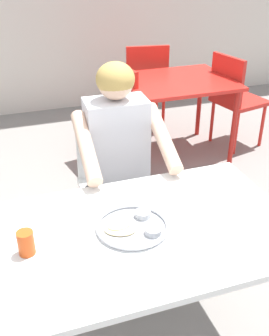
{
  "coord_description": "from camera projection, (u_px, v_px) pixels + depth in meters",
  "views": [
    {
      "loc": [
        -0.52,
        -1.24,
        1.8
      ],
      "look_at": [
        0.0,
        0.3,
        0.89
      ],
      "focal_mm": 44.18,
      "sensor_mm": 36.0,
      "label": 1
    }
  ],
  "objects": [
    {
      "name": "diner_foreground",
      "position": [
        121.0,
        157.0,
        2.27
      ],
      "size": [
        0.5,
        0.56,
        1.24
      ],
      "color": "#3B3B3B",
      "rests_on": "ground"
    },
    {
      "name": "table_foreground",
      "position": [
        148.0,
        242.0,
        1.75
      ],
      "size": [
        1.24,
        0.8,
        0.74
      ],
      "color": "white",
      "rests_on": "ground"
    },
    {
      "name": "chair_red_left",
      "position": [
        114.0,
        110.0,
        3.58
      ],
      "size": [
        0.48,
        0.49,
        0.85
      ],
      "color": "red",
      "rests_on": "ground"
    },
    {
      "name": "drinking_cup",
      "position": [
        26.0,
        242.0,
        1.56
      ],
      "size": [
        0.06,
        0.06,
        0.1
      ],
      "color": "#D84C19",
      "rests_on": "table_foreground"
    },
    {
      "name": "chair_red_right",
      "position": [
        234.0,
        95.0,
        3.84
      ],
      "size": [
        0.5,
        0.5,
        0.89
      ],
      "color": "red",
      "rests_on": "ground"
    },
    {
      "name": "chair_foreground",
      "position": [
        112.0,
        177.0,
        2.57
      ],
      "size": [
        0.43,
        0.43,
        0.84
      ],
      "color": "silver",
      "rests_on": "ground"
    },
    {
      "name": "table_background_red",
      "position": [
        177.0,
        89.0,
        3.62
      ],
      "size": [
        0.93,
        0.78,
        0.72
      ],
      "color": "red",
      "rests_on": "ground"
    },
    {
      "name": "thali_tray",
      "position": [
        133.0,
        226.0,
        1.71
      ],
      "size": [
        0.3,
        0.3,
        0.03
      ],
      "color": "#B7BABF",
      "rests_on": "table_foreground"
    },
    {
      "name": "chair_red_far",
      "position": [
        145.0,
        81.0,
        4.2
      ],
      "size": [
        0.5,
        0.48,
        0.9
      ],
      "color": "red",
      "rests_on": "ground"
    }
  ]
}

